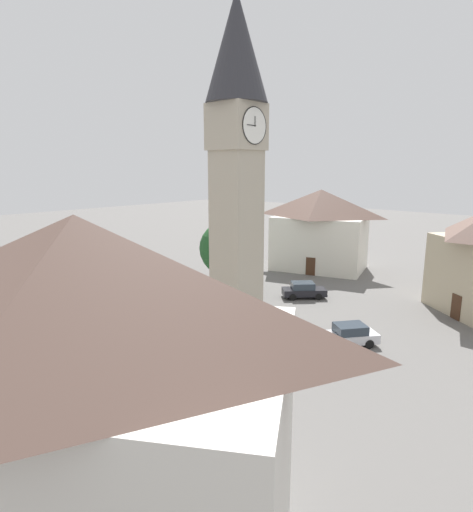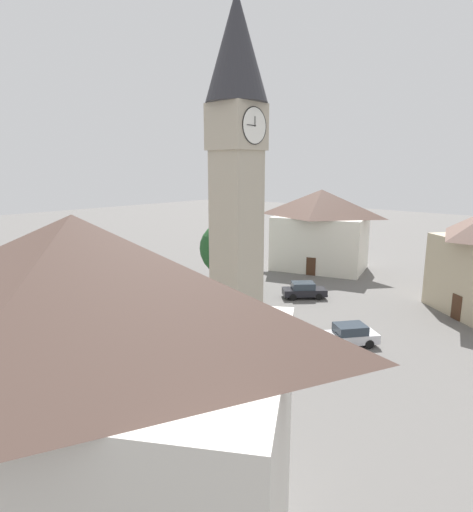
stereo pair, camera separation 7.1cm
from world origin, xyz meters
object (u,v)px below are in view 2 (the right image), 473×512
Objects in this scene: car_silver_kerb at (348,335)px; car_red_corner at (304,290)px; pedestrian at (188,297)px; tree at (227,248)px; building_terrace_right at (89,432)px; car_white_side at (146,313)px; car_blue_kerb at (93,365)px; building_shop_left at (320,229)px; clock_tower at (237,142)px.

car_red_corner is at bearing -130.54° from car_silver_kerb.
tree is at bearing -175.42° from pedestrian.
car_white_side is at bearing -128.83° from building_terrace_right.
car_blue_kerb is 0.95× the size of car_white_side.
building_shop_left reaches higher than car_red_corner.
clock_tower is 17.33m from car_red_corner.
building_shop_left is at bearing -143.40° from car_silver_kerb.
building_terrace_right reaches higher than building_shop_left.
car_white_side is at bearing -145.54° from car_blue_kerb.
car_blue_kerb is at bearing -31.86° from car_silver_kerb.
building_shop_left is at bearing -156.25° from building_terrace_right.
car_white_side is 25.78m from building_shop_left.
tree is at bearing -132.66° from clock_tower.
tree is (3.92, -6.45, 3.81)m from car_red_corner.
building_terrace_right is at bearing 23.22° from car_red_corner.
car_blue_kerb is 1.02× the size of car_red_corner.
car_silver_kerb is 1.04× the size of car_red_corner.
clock_tower is 15.02m from pedestrian.
tree reaches higher than car_silver_kerb.
building_terrace_right is (17.52, 10.91, -8.22)m from clock_tower.
pedestrian is (9.38, -6.01, 0.25)m from car_red_corner.
clock_tower is 5.53× the size of car_silver_kerb.
building_terrace_right is (28.67, 12.30, 4.98)m from car_red_corner.
car_silver_kerb is 2.55× the size of pedestrian.
tree is (-3.34, -14.94, 3.81)m from car_silver_kerb.
tree is 31.07m from building_terrace_right.
car_white_side is at bearing 3.00° from pedestrian.
car_red_corner is at bearing 25.08° from building_shop_left.
building_shop_left is (-18.56, -13.78, 4.20)m from car_silver_kerb.
pedestrian reaches higher than car_silver_kerb.
building_terrace_right is at bearing 31.90° from clock_tower.
clock_tower is 1.87× the size of building_shop_left.
clock_tower is 15.31m from car_white_side.
tree is (-7.22, -7.84, -9.39)m from clock_tower.
clock_tower is 5.77× the size of car_red_corner.
car_blue_kerb and car_red_corner have the same top height.
car_silver_kerb is 23.50m from building_shop_left.
car_blue_kerb is 0.33× the size of building_shop_left.
car_red_corner is at bearing -156.78° from building_terrace_right.
car_white_side is 0.35× the size of building_shop_left.
car_blue_kerb is at bearing -118.29° from building_terrace_right.
tree is at bearing -4.35° from building_shop_left.
car_red_corner is 0.57× the size of tree.
building_terrace_right is (24.75, 18.75, 1.17)m from tree.
pedestrian is at bearing -32.63° from car_red_corner.
car_red_corner is 0.93× the size of car_white_side.
pedestrian is at bearing -2.00° from building_shop_left.
tree is (-17.85, -5.93, 3.81)m from car_blue_kerb.
car_silver_kerb is at bearing -169.92° from building_terrace_right.
car_blue_kerb and car_white_side have the same top height.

